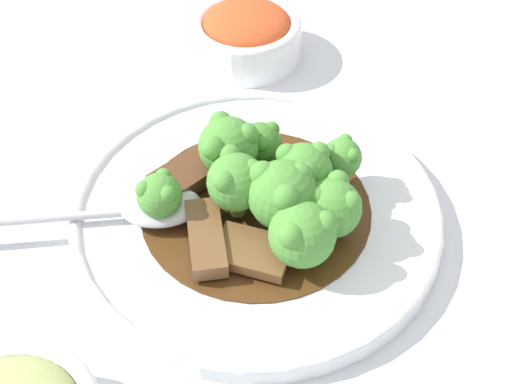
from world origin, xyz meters
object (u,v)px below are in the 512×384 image
object	(u,v)px
broccoli_floret_0	(260,143)
broccoli_floret_7	(159,195)
broccoli_floret_6	(283,194)
serving_spoon	(144,208)
broccoli_floret_4	(333,205)
broccoli_floret_2	(228,145)
broccoli_floret_3	(303,171)
beef_strip_0	(291,166)
beef_strip_1	(253,252)
broccoli_floret_1	(342,157)
beef_strip_2	(187,175)
beef_strip_3	(206,238)
broccoli_floret_5	(302,233)
broccoli_floret_8	(236,181)
side_bowl_kimchi	(247,34)
main_plate	(256,212)

from	to	relation	value
broccoli_floret_0	broccoli_floret_7	xyz separation A→B (m)	(0.05, 0.09, -0.00)
broccoli_floret_6	serving_spoon	distance (m)	0.11
broccoli_floret_4	broccoli_floret_7	size ratio (longest dim) A/B	1.22
broccoli_floret_2	broccoli_floret_3	xyz separation A→B (m)	(-0.06, -0.00, -0.00)
beef_strip_0	broccoli_floret_3	distance (m)	0.04
broccoli_floret_0	broccoli_floret_3	distance (m)	0.05
beef_strip_1	broccoli_floret_1	bearing A→B (deg)	-106.11
broccoli_floret_2	broccoli_floret_4	bearing A→B (deg)	170.05
broccoli_floret_2	beef_strip_2	bearing A→B (deg)	34.77
beef_strip_3	serving_spoon	bearing A→B (deg)	-5.56
beef_strip_3	broccoli_floret_3	distance (m)	0.09
beef_strip_3	broccoli_floret_2	xyz separation A→B (m)	(0.02, -0.07, 0.03)
broccoli_floret_1	broccoli_floret_5	distance (m)	0.09
broccoli_floret_6	serving_spoon	xyz separation A→B (m)	(0.10, 0.04, -0.03)
broccoli_floret_2	broccoli_floret_7	size ratio (longest dim) A/B	1.46
beef_strip_1	broccoli_floret_7	size ratio (longest dim) A/B	1.52
broccoli_floret_0	broccoli_floret_4	size ratio (longest dim) A/B	0.84
broccoli_floret_8	serving_spoon	size ratio (longest dim) A/B	0.31
broccoli_floret_5	broccoli_floret_7	world-z (taller)	broccoli_floret_5
broccoli_floret_4	broccoli_floret_3	bearing A→B (deg)	-30.78
broccoli_floret_4	side_bowl_kimchi	bearing A→B (deg)	-49.48
beef_strip_2	broccoli_floret_4	bearing A→B (deg)	-178.58
broccoli_floret_1	broccoli_floret_6	world-z (taller)	broccoli_floret_6
broccoli_floret_2	side_bowl_kimchi	xyz separation A→B (m)	(0.08, -0.19, -0.03)
beef_strip_1	broccoli_floret_1	distance (m)	0.11
beef_strip_1	broccoli_floret_4	size ratio (longest dim) A/B	1.25
main_plate	broccoli_floret_0	world-z (taller)	broccoli_floret_0
beef_strip_3	side_bowl_kimchi	distance (m)	0.27
broccoli_floret_4	broccoli_floret_6	bearing A→B (deg)	19.77
broccoli_floret_1	broccoli_floret_3	distance (m)	0.04
broccoli_floret_6	broccoli_floret_3	bearing A→B (deg)	-95.07
beef_strip_2	serving_spoon	world-z (taller)	same
serving_spoon	broccoli_floret_5	bearing A→B (deg)	-174.44
broccoli_floret_8	broccoli_floret_5	bearing A→B (deg)	161.26
beef_strip_2	serving_spoon	distance (m)	0.05
beef_strip_0	main_plate	bearing A→B (deg)	78.75
beef_strip_3	broccoli_floret_5	world-z (taller)	broccoli_floret_5
beef_strip_2	broccoli_floret_8	distance (m)	0.06
broccoli_floret_8	serving_spoon	bearing A→B (deg)	28.13
beef_strip_1	broccoli_floret_2	distance (m)	0.09
broccoli_floret_3	broccoli_floret_6	size ratio (longest dim) A/B	0.88
serving_spoon	broccoli_floret_0	bearing A→B (deg)	-122.41
broccoli_floret_1	serving_spoon	bearing A→B (deg)	38.99
beef_strip_3	broccoli_floret_7	world-z (taller)	broccoli_floret_7
beef_strip_0	beef_strip_3	world-z (taller)	beef_strip_3
broccoli_floret_2	broccoli_floret_5	bearing A→B (deg)	148.38
beef_strip_2	serving_spoon	xyz separation A→B (m)	(0.01, 0.05, -0.00)
beef_strip_0	broccoli_floret_4	distance (m)	0.07
broccoli_floret_0	broccoli_floret_8	xyz separation A→B (m)	(-0.01, 0.06, 0.01)
broccoli_floret_1	side_bowl_kimchi	bearing A→B (deg)	-43.17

